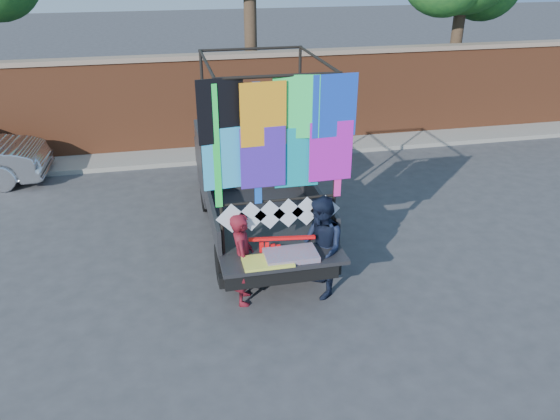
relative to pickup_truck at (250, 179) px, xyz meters
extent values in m
plane|color=#38383A|center=(0.06, -2.31, -0.91)|extent=(90.00, 90.00, 0.00)
cube|color=brown|center=(0.06, 4.69, 0.34)|extent=(30.00, 0.35, 2.50)
cube|color=gray|center=(0.06, 4.69, 1.64)|extent=(30.00, 0.45, 0.12)
cube|color=gray|center=(0.06, 3.99, -0.85)|extent=(30.00, 1.20, 0.12)
cylinder|color=#38281C|center=(1.06, 5.89, 1.82)|extent=(0.36, 0.36, 5.46)
cylinder|color=#38281C|center=(7.56, 5.89, 1.37)|extent=(0.36, 0.36, 4.55)
cylinder|color=black|center=(-0.84, 0.64, -0.55)|extent=(0.24, 0.71, 0.71)
cylinder|color=black|center=(-0.84, -2.25, -0.55)|extent=(0.24, 0.71, 0.71)
cylinder|color=black|center=(0.84, 0.64, -0.55)|extent=(0.24, 0.71, 0.71)
cylinder|color=black|center=(0.84, -2.25, -0.55)|extent=(0.24, 0.71, 0.71)
cube|color=black|center=(0.00, -0.86, -0.37)|extent=(1.82, 4.51, 0.32)
cube|color=black|center=(0.00, -1.66, -0.07)|extent=(1.93, 2.47, 0.11)
cube|color=black|center=(-0.94, -1.66, 0.17)|extent=(0.06, 2.47, 0.48)
cube|color=black|center=(0.94, -1.66, 0.17)|extent=(0.06, 2.47, 0.48)
cube|color=black|center=(0.00, -0.45, 0.17)|extent=(1.93, 0.06, 0.48)
cube|color=black|center=(0.00, 0.59, 0.22)|extent=(1.93, 1.72, 1.34)
cube|color=#8C9EAD|center=(0.00, 0.11, 0.65)|extent=(1.72, 0.06, 0.59)
cube|color=#8C9EAD|center=(0.00, 1.39, 0.43)|extent=(1.72, 0.11, 0.75)
cube|color=black|center=(0.00, 1.77, -0.05)|extent=(1.88, 0.97, 0.59)
cube|color=black|center=(0.00, -3.17, -0.05)|extent=(1.93, 0.59, 0.06)
cube|color=black|center=(0.00, -2.92, -0.46)|extent=(1.98, 0.16, 0.19)
cylinder|color=black|center=(-0.88, -2.79, 1.32)|extent=(0.05, 0.05, 2.68)
cylinder|color=black|center=(-0.88, -0.54, 1.32)|extent=(0.05, 0.05, 2.68)
cylinder|color=black|center=(0.88, -2.79, 1.32)|extent=(0.05, 0.05, 2.68)
cylinder|color=black|center=(0.88, -0.54, 1.32)|extent=(0.05, 0.05, 2.68)
cylinder|color=black|center=(0.00, -2.79, 2.67)|extent=(1.82, 0.05, 0.05)
cylinder|color=black|center=(0.00, -0.54, 2.67)|extent=(1.82, 0.05, 0.05)
cylinder|color=black|center=(-0.88, -1.66, 2.67)|extent=(0.05, 2.31, 0.05)
cylinder|color=black|center=(0.88, -1.66, 2.67)|extent=(0.05, 2.31, 0.05)
cylinder|color=black|center=(0.00, -2.79, 0.79)|extent=(1.82, 0.04, 0.04)
cube|color=black|center=(-0.80, -2.81, 2.18)|extent=(0.67, 0.02, 0.91)
cube|color=#FF9F1A|center=(-0.27, -2.86, 2.18)|extent=(0.67, 0.02, 0.91)
cube|color=#2BF465|center=(0.27, -2.81, 2.18)|extent=(0.67, 0.02, 0.91)
cube|color=blue|center=(0.80, -2.86, 2.18)|extent=(0.67, 0.02, 0.91)
cube|color=#32BAF0|center=(-0.80, -2.81, 1.48)|extent=(0.67, 0.02, 0.91)
cube|color=#4A25BD|center=(-0.27, -2.86, 1.48)|extent=(0.67, 0.02, 0.91)
cube|color=#0CA0AE|center=(0.27, -2.81, 1.48)|extent=(0.67, 0.02, 0.91)
cube|color=#CD16C9|center=(0.80, -2.86, 1.48)|extent=(0.67, 0.02, 0.91)
cube|color=#1DEA47|center=(-0.91, -2.83, 1.70)|extent=(0.11, 0.01, 1.82)
cube|color=#F428A3|center=(0.91, -2.83, 1.70)|extent=(0.11, 0.01, 1.82)
cube|color=blue|center=(-0.32, -2.83, 1.70)|extent=(0.11, 0.01, 1.82)
cube|color=silver|center=(-0.73, -2.82, 0.57)|extent=(0.49, 0.01, 0.49)
cube|color=silver|center=(-0.44, -2.82, 0.57)|extent=(0.49, 0.01, 0.49)
cube|color=silver|center=(-0.15, -2.82, 0.57)|extent=(0.49, 0.01, 0.49)
cube|color=silver|center=(0.15, -2.82, 0.57)|extent=(0.49, 0.01, 0.49)
cube|color=silver|center=(0.44, -2.82, 0.57)|extent=(0.49, 0.01, 0.49)
cube|color=silver|center=(0.73, -2.82, 0.57)|extent=(0.49, 0.01, 0.49)
cube|color=#D73F2F|center=(0.11, -3.17, 0.03)|extent=(0.80, 0.48, 0.09)
cube|color=#DFE949|center=(-0.27, -3.24, 0.00)|extent=(0.75, 0.43, 0.04)
imported|color=maroon|center=(-0.59, -2.86, -0.13)|extent=(0.44, 0.61, 1.55)
imported|color=black|center=(0.65, -2.92, -0.05)|extent=(0.68, 0.86, 1.72)
cube|color=#F60D10|center=(0.03, -2.89, 0.18)|extent=(1.04, 0.19, 0.04)
cube|color=#F60D10|center=(-0.30, -2.91, -0.15)|extent=(0.07, 0.02, 0.60)
cube|color=#F60D10|center=(-0.21, -2.91, -0.17)|extent=(0.07, 0.02, 0.60)
cube|color=#F60D10|center=(-0.13, -2.91, -0.19)|extent=(0.07, 0.02, 0.60)
cube|color=#F60D10|center=(-0.04, -2.91, -0.21)|extent=(0.07, 0.02, 0.60)
camera|label=1|loc=(-1.59, -10.14, 4.26)|focal=35.00mm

